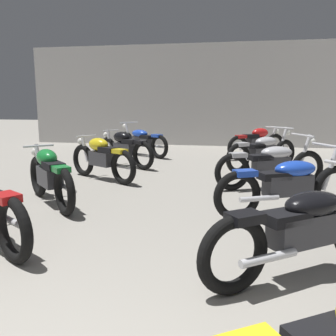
{
  "coord_description": "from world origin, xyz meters",
  "views": [
    {
      "loc": [
        1.01,
        -0.71,
        1.54
      ],
      "look_at": [
        0.0,
        4.68,
        0.55
      ],
      "focal_mm": 38.81,
      "sensor_mm": 36.0,
      "label": 1
    }
  ],
  "objects_px": {
    "motorcycle_left_row_2": "(50,175)",
    "motorcycle_left_row_5": "(142,141)",
    "motorcycle_left_row_3": "(102,157)",
    "motorcycle_left_row_4": "(124,148)",
    "motorcycle_right_row_5": "(257,142)",
    "motorcycle_right_row_4": "(263,151)",
    "motorcycle_right_row_3": "(272,164)",
    "motorcycle_right_row_1": "(305,227)",
    "motorcycle_right_row_2": "(289,184)"
  },
  "relations": [
    {
      "from": "motorcycle_right_row_1",
      "to": "motorcycle_left_row_5",
      "type": "bearing_deg",
      "value": 115.41
    },
    {
      "from": "motorcycle_right_row_4",
      "to": "motorcycle_left_row_4",
      "type": "bearing_deg",
      "value": -177.17
    },
    {
      "from": "motorcycle_left_row_5",
      "to": "motorcycle_right_row_2",
      "type": "xyz_separation_m",
      "value": [
        3.43,
        -5.21,
        0.0
      ]
    },
    {
      "from": "motorcycle_right_row_4",
      "to": "motorcycle_right_row_3",
      "type": "bearing_deg",
      "value": -89.1
    },
    {
      "from": "motorcycle_left_row_2",
      "to": "motorcycle_right_row_2",
      "type": "distance_m",
      "value": 3.49
    },
    {
      "from": "motorcycle_right_row_1",
      "to": "motorcycle_left_row_3",
      "type": "bearing_deg",
      "value": 132.27
    },
    {
      "from": "motorcycle_left_row_4",
      "to": "motorcycle_right_row_4",
      "type": "distance_m",
      "value": 3.28
    },
    {
      "from": "motorcycle_left_row_5",
      "to": "motorcycle_right_row_1",
      "type": "relative_size",
      "value": 1.01
    },
    {
      "from": "motorcycle_right_row_4",
      "to": "motorcycle_right_row_5",
      "type": "xyz_separation_m",
      "value": [
        -0.04,
        1.8,
        0.01
      ]
    },
    {
      "from": "motorcycle_left_row_2",
      "to": "motorcycle_right_row_4",
      "type": "bearing_deg",
      "value": 46.75
    },
    {
      "from": "motorcycle_right_row_2",
      "to": "motorcycle_right_row_5",
      "type": "bearing_deg",
      "value": 91.52
    },
    {
      "from": "motorcycle_left_row_3",
      "to": "motorcycle_left_row_5",
      "type": "xyz_separation_m",
      "value": [
        -0.07,
        3.42,
        -0.01
      ]
    },
    {
      "from": "motorcycle_left_row_4",
      "to": "motorcycle_right_row_3",
      "type": "xyz_separation_m",
      "value": [
        3.31,
        -1.7,
        -0.01
      ]
    },
    {
      "from": "motorcycle_left_row_3",
      "to": "motorcycle_right_row_4",
      "type": "relative_size",
      "value": 1.03
    },
    {
      "from": "motorcycle_right_row_1",
      "to": "motorcycle_right_row_2",
      "type": "xyz_separation_m",
      "value": [
        0.1,
        1.8,
        0.0
      ]
    },
    {
      "from": "motorcycle_left_row_2",
      "to": "motorcycle_right_row_3",
      "type": "relative_size",
      "value": 0.73
    },
    {
      "from": "motorcycle_left_row_3",
      "to": "motorcycle_right_row_4",
      "type": "height_order",
      "value": "motorcycle_right_row_4"
    },
    {
      "from": "motorcycle_left_row_2",
      "to": "motorcycle_right_row_4",
      "type": "distance_m",
      "value": 4.94
    },
    {
      "from": "motorcycle_right_row_2",
      "to": "motorcycle_right_row_5",
      "type": "height_order",
      "value": "motorcycle_right_row_2"
    },
    {
      "from": "motorcycle_left_row_2",
      "to": "motorcycle_left_row_3",
      "type": "bearing_deg",
      "value": 86.17
    },
    {
      "from": "motorcycle_left_row_3",
      "to": "motorcycle_left_row_4",
      "type": "bearing_deg",
      "value": 90.69
    },
    {
      "from": "motorcycle_left_row_4",
      "to": "motorcycle_right_row_3",
      "type": "relative_size",
      "value": 0.86
    },
    {
      "from": "motorcycle_left_row_2",
      "to": "motorcycle_right_row_3",
      "type": "distance_m",
      "value": 3.83
    },
    {
      "from": "motorcycle_left_row_2",
      "to": "motorcycle_right_row_5",
      "type": "relative_size",
      "value": 0.9
    },
    {
      "from": "motorcycle_left_row_5",
      "to": "motorcycle_left_row_2",
      "type": "bearing_deg",
      "value": -90.61
    },
    {
      "from": "motorcycle_left_row_5",
      "to": "motorcycle_left_row_3",
      "type": "bearing_deg",
      "value": -88.86
    },
    {
      "from": "motorcycle_left_row_2",
      "to": "motorcycle_right_row_1",
      "type": "distance_m",
      "value": 3.8
    },
    {
      "from": "motorcycle_left_row_4",
      "to": "motorcycle_right_row_3",
      "type": "height_order",
      "value": "motorcycle_right_row_3"
    },
    {
      "from": "motorcycle_left_row_2",
      "to": "motorcycle_left_row_4",
      "type": "xyz_separation_m",
      "value": [
        0.11,
        3.44,
        0.0
      ]
    },
    {
      "from": "motorcycle_left_row_5",
      "to": "motorcycle_right_row_4",
      "type": "height_order",
      "value": "same"
    },
    {
      "from": "motorcycle_right_row_1",
      "to": "motorcycle_right_row_2",
      "type": "bearing_deg",
      "value": 86.68
    },
    {
      "from": "motorcycle_left_row_5",
      "to": "motorcycle_right_row_5",
      "type": "xyz_separation_m",
      "value": [
        3.29,
        0.12,
        0.01
      ]
    },
    {
      "from": "motorcycle_right_row_2",
      "to": "motorcycle_right_row_5",
      "type": "xyz_separation_m",
      "value": [
        -0.14,
        5.32,
        0.01
      ]
    },
    {
      "from": "motorcycle_left_row_2",
      "to": "motorcycle_left_row_4",
      "type": "height_order",
      "value": "same"
    },
    {
      "from": "motorcycle_left_row_5",
      "to": "motorcycle_right_row_2",
      "type": "bearing_deg",
      "value": -56.59
    },
    {
      "from": "motorcycle_left_row_2",
      "to": "motorcycle_left_row_3",
      "type": "height_order",
      "value": "same"
    },
    {
      "from": "motorcycle_left_row_3",
      "to": "motorcycle_right_row_1",
      "type": "xyz_separation_m",
      "value": [
        3.26,
        -3.59,
        -0.01
      ]
    },
    {
      "from": "motorcycle_left_row_4",
      "to": "motorcycle_right_row_5",
      "type": "xyz_separation_m",
      "value": [
        3.24,
        1.96,
        0.0
      ]
    },
    {
      "from": "motorcycle_right_row_2",
      "to": "motorcycle_right_row_1",
      "type": "bearing_deg",
      "value": -93.32
    },
    {
      "from": "motorcycle_left_row_3",
      "to": "motorcycle_right_row_3",
      "type": "relative_size",
      "value": 0.86
    },
    {
      "from": "motorcycle_left_row_5",
      "to": "motorcycle_right_row_2",
      "type": "height_order",
      "value": "same"
    },
    {
      "from": "motorcycle_right_row_4",
      "to": "motorcycle_right_row_5",
      "type": "relative_size",
      "value": 1.02
    },
    {
      "from": "motorcycle_left_row_5",
      "to": "motorcycle_right_row_5",
      "type": "distance_m",
      "value": 3.29
    },
    {
      "from": "motorcycle_left_row_2",
      "to": "motorcycle_right_row_1",
      "type": "relative_size",
      "value": 0.82
    },
    {
      "from": "motorcycle_left_row_2",
      "to": "motorcycle_right_row_5",
      "type": "height_order",
      "value": "same"
    },
    {
      "from": "motorcycle_right_row_3",
      "to": "motorcycle_left_row_3",
      "type": "bearing_deg",
      "value": 177.91
    },
    {
      "from": "motorcycle_left_row_2",
      "to": "motorcycle_left_row_3",
      "type": "xyz_separation_m",
      "value": [
        0.12,
        1.86,
        0.0
      ]
    },
    {
      "from": "motorcycle_left_row_3",
      "to": "motorcycle_right_row_2",
      "type": "height_order",
      "value": "motorcycle_right_row_2"
    },
    {
      "from": "motorcycle_left_row_2",
      "to": "motorcycle_left_row_5",
      "type": "height_order",
      "value": "motorcycle_left_row_5"
    },
    {
      "from": "motorcycle_right_row_5",
      "to": "motorcycle_right_row_1",
      "type": "bearing_deg",
      "value": -89.7
    }
  ]
}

